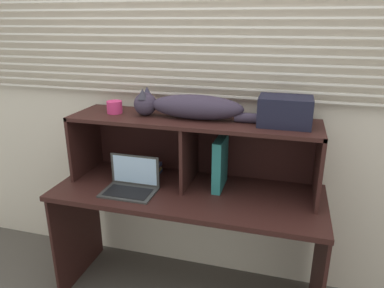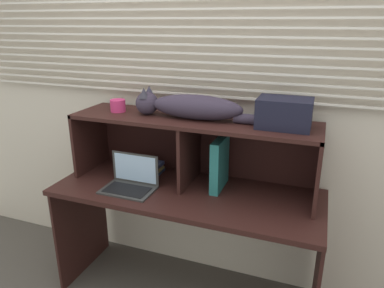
{
  "view_description": "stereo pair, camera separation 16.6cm",
  "coord_description": "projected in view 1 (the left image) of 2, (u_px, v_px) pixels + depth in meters",
  "views": [
    {
      "loc": [
        0.54,
        -1.6,
        1.7
      ],
      "look_at": [
        0.0,
        0.31,
        1.01
      ],
      "focal_mm": 33.29,
      "sensor_mm": 36.0,
      "label": 1
    },
    {
      "loc": [
        0.69,
        -1.55,
        1.7
      ],
      "look_at": [
        0.0,
        0.31,
        1.01
      ],
      "focal_mm": 33.29,
      "sensor_mm": 36.0,
      "label": 2
    }
  ],
  "objects": [
    {
      "name": "laptop",
      "position": [
        131.0,
        184.0,
        2.08
      ],
      "size": [
        0.31,
        0.2,
        0.2
      ],
      "color": "#353535",
      "rests_on": "desk"
    },
    {
      "name": "cat",
      "position": [
        191.0,
        107.0,
        2.03
      ],
      "size": [
        0.94,
        0.16,
        0.17
      ],
      "color": "#342B3D",
      "rests_on": "hutch_shelf_unit"
    },
    {
      "name": "back_panel_with_blinds",
      "position": [
        202.0,
        94.0,
        2.23
      ],
      "size": [
        4.4,
        0.08,
        2.5
      ],
      "color": "beige",
      "rests_on": "ground"
    },
    {
      "name": "storage_box",
      "position": [
        285.0,
        111.0,
        1.89
      ],
      "size": [
        0.28,
        0.19,
        0.16
      ],
      "primitive_type": "cube",
      "color": "black",
      "rests_on": "hutch_shelf_unit"
    },
    {
      "name": "small_basket",
      "position": [
        115.0,
        107.0,
        2.16
      ],
      "size": [
        0.09,
        0.09,
        0.07
      ],
      "primitive_type": "cylinder",
      "color": "#CB316D",
      "rests_on": "hutch_shelf_unit"
    },
    {
      "name": "desk",
      "position": [
        187.0,
        211.0,
        2.14
      ],
      "size": [
        1.58,
        0.6,
        0.75
      ],
      "color": "black",
      "rests_on": "ground"
    },
    {
      "name": "binder_upright",
      "position": [
        220.0,
        163.0,
        2.09
      ],
      "size": [
        0.05,
        0.23,
        0.31
      ],
      "primitive_type": "cube",
      "color": "#257274",
      "rests_on": "desk"
    },
    {
      "name": "book_stack",
      "position": [
        142.0,
        172.0,
        2.26
      ],
      "size": [
        0.18,
        0.24,
        0.07
      ],
      "color": "#334C7D",
      "rests_on": "desk"
    },
    {
      "name": "hutch_shelf_unit",
      "position": [
        193.0,
        136.0,
        2.12
      ],
      "size": [
        1.45,
        0.37,
        0.41
      ],
      "color": "black",
      "rests_on": "desk"
    }
  ]
}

